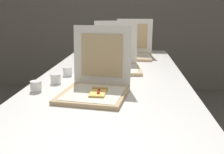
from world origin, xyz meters
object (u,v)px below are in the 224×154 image
(table, at_px, (111,84))
(pizza_box_middle, at_px, (117,63))
(cup_white_near_center, at_px, (56,79))
(cup_white_mid, at_px, (67,71))
(pizza_box_front, at_px, (96,85))
(pizza_box_back, at_px, (134,52))
(cup_white_near_left, at_px, (36,86))

(table, bearing_deg, pizza_box_middle, 85.91)
(cup_white_near_center, height_order, cup_white_mid, same)
(pizza_box_front, relative_size, pizza_box_middle, 1.03)
(table, height_order, pizza_box_back, pizza_box_back)
(table, relative_size, pizza_box_middle, 6.24)
(cup_white_near_left, xyz_separation_m, cup_white_near_center, (0.06, 0.17, 0.00))
(pizza_box_back, bearing_deg, cup_white_near_center, -114.68)
(pizza_box_front, distance_m, pizza_box_back, 1.15)
(table, height_order, cup_white_mid, cup_white_mid)
(cup_white_near_center, bearing_deg, cup_white_near_left, -110.61)
(pizza_box_middle, distance_m, pizza_box_back, 0.55)
(pizza_box_back, xyz_separation_m, cup_white_near_left, (-0.55, -1.11, -0.02))
(pizza_box_front, xyz_separation_m, cup_white_mid, (-0.26, 0.39, -0.02))
(cup_white_near_left, xyz_separation_m, cup_white_mid, (0.09, 0.37, 0.00))
(pizza_box_middle, relative_size, pizza_box_back, 1.11)
(table, bearing_deg, pizza_box_back, 79.56)
(table, height_order, cup_white_near_left, cup_white_near_left)
(pizza_box_back, relative_size, cup_white_near_left, 5.70)
(pizza_box_back, height_order, cup_white_mid, pizza_box_back)
(pizza_box_front, relative_size, cup_white_mid, 6.51)
(pizza_box_back, height_order, cup_white_near_center, pizza_box_back)
(pizza_box_middle, distance_m, cup_white_near_left, 0.71)
(pizza_box_front, height_order, cup_white_near_left, pizza_box_front)
(pizza_box_front, relative_size, pizza_box_back, 1.14)
(pizza_box_middle, height_order, cup_white_mid, pizza_box_middle)
(cup_white_near_left, bearing_deg, pizza_box_middle, 54.00)
(cup_white_near_center, bearing_deg, pizza_box_front, -34.49)
(cup_white_mid, bearing_deg, table, -9.67)
(table, relative_size, cup_white_near_left, 39.40)
(pizza_box_back, bearing_deg, pizza_box_middle, -100.95)
(pizza_box_middle, height_order, pizza_box_back, pizza_box_middle)
(table, xyz_separation_m, pizza_box_front, (-0.06, -0.34, 0.09))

